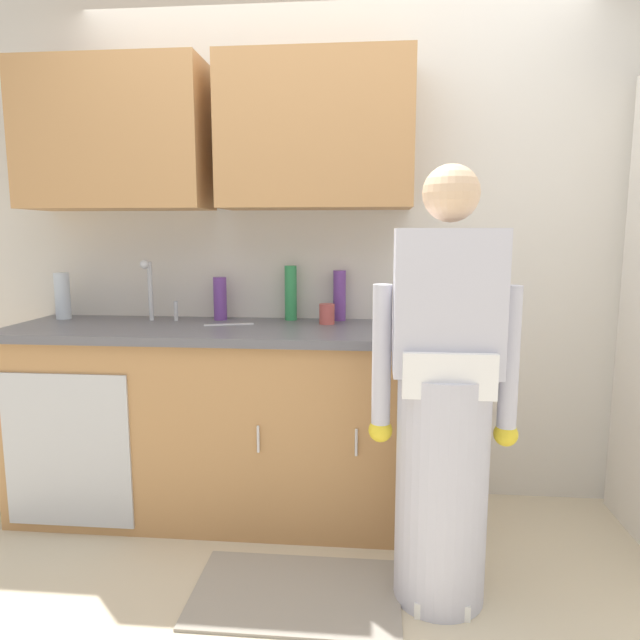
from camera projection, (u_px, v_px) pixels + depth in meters
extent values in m
plane|color=beige|center=(309.00, 603.00, 2.15)|extent=(9.00, 9.00, 0.00)
cube|color=beige|center=(331.00, 240.00, 2.99)|extent=(4.80, 0.10, 2.70)
cube|color=#B27F4C|center=(115.00, 137.00, 2.79)|extent=(0.91, 0.34, 0.70)
cube|color=#B27F4C|center=(316.00, 133.00, 2.70)|extent=(0.91, 0.34, 0.70)
cube|color=#B27F4C|center=(214.00, 424.00, 2.83)|extent=(1.90, 0.60, 0.90)
cube|color=#B7BABF|center=(66.00, 451.00, 2.59)|extent=(0.60, 0.01, 0.72)
cylinder|color=silver|center=(258.00, 439.00, 2.49)|extent=(0.01, 0.01, 0.12)
cylinder|color=silver|center=(356.00, 442.00, 2.45)|extent=(0.01, 0.01, 0.12)
cube|color=#595960|center=(211.00, 330.00, 2.76)|extent=(1.96, 0.66, 0.04)
cube|color=#B7BABF|center=(148.00, 330.00, 2.79)|extent=(0.50, 0.36, 0.03)
cylinder|color=#B7BABF|center=(150.00, 291.00, 2.91)|extent=(0.02, 0.02, 0.30)
sphere|color=#B7BABF|center=(145.00, 264.00, 2.83)|extent=(0.04, 0.04, 0.04)
cylinder|color=#B7BABF|center=(176.00, 311.00, 2.91)|extent=(0.02, 0.02, 0.10)
cube|color=white|center=(438.00, 591.00, 2.18)|extent=(0.20, 0.26, 0.06)
cylinder|color=silver|center=(441.00, 488.00, 2.14)|extent=(0.34, 0.34, 0.88)
cube|color=silver|center=(448.00, 302.00, 2.03)|extent=(0.38, 0.22, 0.52)
sphere|color=#D9B18A|center=(451.00, 193.00, 1.98)|extent=(0.20, 0.20, 0.20)
cube|color=white|center=(450.00, 376.00, 1.95)|extent=(0.32, 0.04, 0.16)
cylinder|color=silver|center=(382.00, 359.00, 2.11)|extent=(0.07, 0.07, 0.55)
sphere|color=yellow|center=(380.00, 430.00, 2.15)|extent=(0.09, 0.09, 0.09)
cylinder|color=silver|center=(509.00, 361.00, 2.06)|extent=(0.07, 0.07, 0.55)
sphere|color=yellow|center=(506.00, 434.00, 2.10)|extent=(0.09, 0.09, 0.09)
cube|color=gray|center=(296.00, 593.00, 2.21)|extent=(0.80, 0.50, 0.01)
cylinder|color=#66388C|center=(220.00, 299.00, 2.94)|extent=(0.07, 0.07, 0.22)
cylinder|color=#2D8C4C|center=(291.00, 293.00, 2.93)|extent=(0.06, 0.06, 0.28)
cylinder|color=#66388C|center=(339.00, 296.00, 2.91)|extent=(0.06, 0.06, 0.26)
cylinder|color=silver|center=(63.00, 296.00, 2.97)|extent=(0.08, 0.08, 0.24)
cylinder|color=#B24C47|center=(327.00, 314.00, 2.81)|extent=(0.08, 0.08, 0.10)
cube|color=silver|center=(229.00, 324.00, 2.79)|extent=(0.24, 0.09, 0.01)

